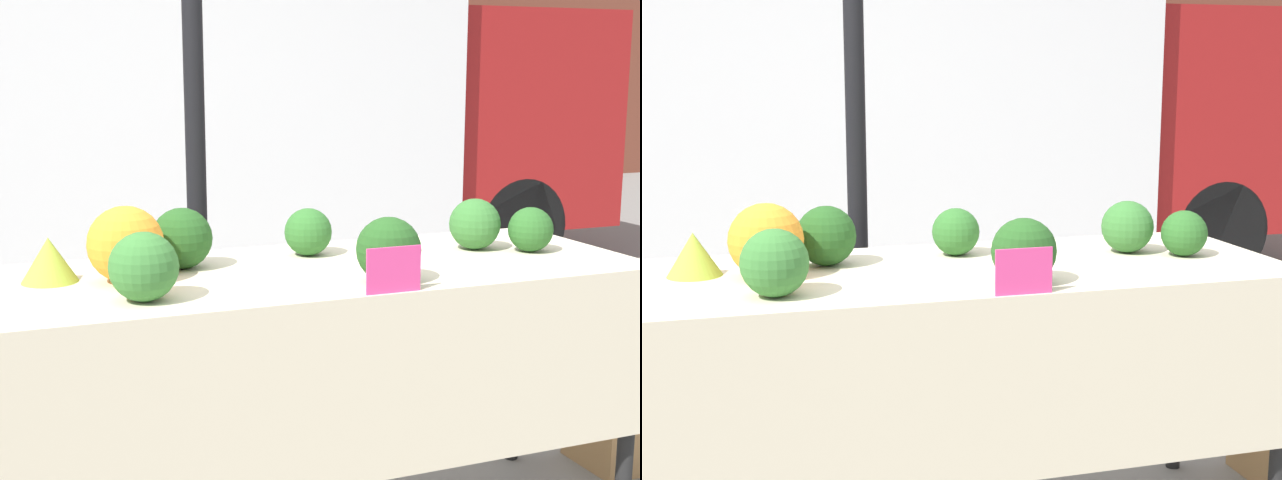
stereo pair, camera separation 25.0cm
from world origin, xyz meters
The scene contains 13 objects.
tent_pole centered at (-0.19, 0.70, 1.34)m, with size 0.07×0.07×2.68m.
parked_truck centered at (0.63, 3.78, 1.30)m, with size 5.30×2.05×2.44m.
market_table centered at (0.00, -0.06, 0.74)m, with size 1.88×0.72×0.86m.
orange_cauliflower centered at (-0.55, 0.02, 0.96)m, with size 0.21×0.21×0.21m.
romanesco_head centered at (-0.74, 0.09, 0.92)m, with size 0.15×0.15×0.12m.
broccoli_head_0 centered at (0.03, 0.17, 0.93)m, with size 0.15×0.15×0.15m.
broccoli_head_1 centered at (0.55, 0.07, 0.94)m, with size 0.16×0.16×0.16m.
broccoli_head_2 centered at (-0.37, 0.13, 0.95)m, with size 0.17×0.17×0.17m.
broccoli_head_3 centered at (0.70, -0.03, 0.93)m, with size 0.14×0.14×0.14m.
broccoli_head_4 centered at (0.10, -0.23, 0.95)m, with size 0.18×0.18×0.18m.
broccoli_head_5 centered at (-0.54, -0.20, 0.95)m, with size 0.17×0.17×0.17m.
price_sign centered at (0.06, -0.35, 0.92)m, with size 0.15×0.01×0.12m.
produce_crate centered at (1.28, 0.13, 0.16)m, with size 0.40×0.28×0.31m.
Camera 1 is at (-0.91, -2.33, 1.41)m, focal length 50.00 mm.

